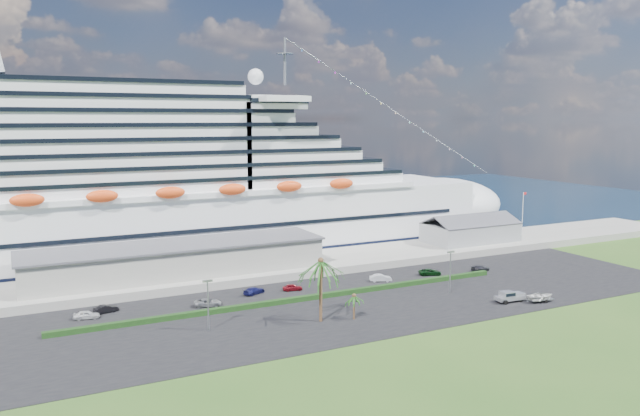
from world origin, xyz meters
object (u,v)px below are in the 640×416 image
cruise_ship (165,190)px  pickup_truck (510,296)px  boat_trailer (541,296)px  parked_car_3 (254,291)px

cruise_ship → pickup_truck: bearing=-54.1°
boat_trailer → cruise_ship: bearing=127.5°
parked_car_3 → pickup_truck: pickup_truck is taller
parked_car_3 → boat_trailer: bearing=-147.2°
cruise_ship → pickup_truck: size_ratio=32.16×
parked_car_3 → boat_trailer: size_ratio=0.77×
parked_car_3 → pickup_truck: bearing=-147.6°
cruise_ship → boat_trailer: (52.62, -68.47, -15.45)m
pickup_truck → boat_trailer: 5.68m
parked_car_3 → pickup_truck: size_ratio=0.79×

